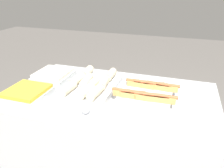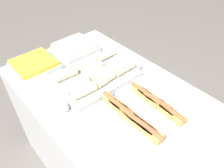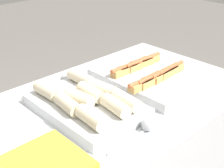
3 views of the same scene
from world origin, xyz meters
name	(u,v)px [view 3 (image 3 of 3)]	position (x,y,z in m)	size (l,w,h in m)	color
tray_hotdogs	(145,77)	(0.24, 0.00, 0.93)	(0.42, 0.53, 0.10)	silver
tray_wraps	(87,103)	(-0.16, -0.01, 0.93)	(0.34, 0.50, 0.11)	silver
tray_side_back	(0,128)	(-0.52, 0.09, 0.93)	(0.26, 0.27, 0.07)	silver
serving_spoon_near	(145,127)	(-0.09, -0.28, 0.91)	(0.26, 0.05, 0.05)	#B2B5BA
serving_spoon_far	(63,81)	(-0.08, 0.28, 0.91)	(0.27, 0.05, 0.05)	#B2B5BA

